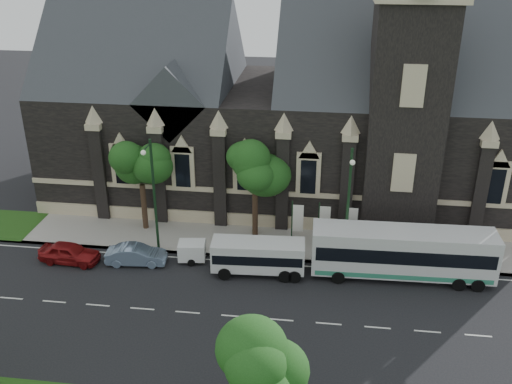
% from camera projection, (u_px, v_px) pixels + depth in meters
% --- Properties ---
extents(ground, '(160.00, 160.00, 0.00)m').
position_uv_depth(ground, '(188.00, 312.00, 36.72)').
color(ground, black).
rests_on(ground, ground).
extents(sidewalk, '(80.00, 5.00, 0.15)m').
position_uv_depth(sidewalk, '(216.00, 239.00, 45.24)').
color(sidewalk, '#9C958D').
rests_on(sidewalk, ground).
extents(museum, '(40.00, 17.70, 29.90)m').
position_uv_depth(museum, '(292.00, 109.00, 49.60)').
color(museum, black).
rests_on(museum, ground).
extents(tree_park_east, '(3.40, 3.40, 6.28)m').
position_uv_depth(tree_park_east, '(268.00, 365.00, 25.67)').
color(tree_park_east, black).
rests_on(tree_park_east, ground).
extents(tree_walk_right, '(4.08, 4.08, 7.80)m').
position_uv_depth(tree_walk_right, '(258.00, 168.00, 43.55)').
color(tree_walk_right, black).
rests_on(tree_walk_right, ground).
extents(tree_walk_left, '(3.91, 3.91, 7.64)m').
position_uv_depth(tree_walk_left, '(144.00, 163.00, 44.63)').
color(tree_walk_left, black).
rests_on(tree_walk_left, ground).
extents(street_lamp_near, '(0.36, 1.88, 9.00)m').
position_uv_depth(street_lamp_near, '(348.00, 202.00, 39.80)').
color(street_lamp_near, '#16321B').
rests_on(street_lamp_near, ground).
extents(street_lamp_mid, '(0.36, 1.88, 9.00)m').
position_uv_depth(street_lamp_mid, '(153.00, 191.00, 41.43)').
color(street_lamp_mid, '#16321B').
rests_on(street_lamp_mid, ground).
extents(banner_flag_left, '(0.90, 0.10, 4.00)m').
position_uv_depth(banner_flag_left, '(296.00, 221.00, 43.09)').
color(banner_flag_left, '#16321B').
rests_on(banner_flag_left, ground).
extents(banner_flag_center, '(0.90, 0.10, 4.00)m').
position_uv_depth(banner_flag_center, '(322.00, 222.00, 42.86)').
color(banner_flag_center, '#16321B').
rests_on(banner_flag_center, ground).
extents(banner_flag_right, '(0.90, 0.10, 4.00)m').
position_uv_depth(banner_flag_right, '(349.00, 224.00, 42.63)').
color(banner_flag_right, '#16321B').
rests_on(banner_flag_right, ground).
extents(tour_coach, '(12.55, 3.13, 3.64)m').
position_uv_depth(tour_coach, '(403.00, 252.00, 39.68)').
color(tour_coach, silver).
rests_on(tour_coach, ground).
extents(shuttle_bus, '(6.61, 2.64, 2.51)m').
position_uv_depth(shuttle_bus, '(258.00, 255.00, 40.32)').
color(shuttle_bus, silver).
rests_on(shuttle_bus, ground).
extents(box_trailer, '(2.91, 1.72, 1.51)m').
position_uv_depth(box_trailer, '(192.00, 251.00, 42.07)').
color(box_trailer, white).
rests_on(box_trailer, ground).
extents(sedan, '(4.51, 1.94, 1.44)m').
position_uv_depth(sedan, '(136.00, 255.00, 41.78)').
color(sedan, '#768CAA').
rests_on(sedan, ground).
extents(car_far_red, '(4.58, 2.11, 1.52)m').
position_uv_depth(car_far_red, '(69.00, 253.00, 41.97)').
color(car_far_red, maroon).
rests_on(car_far_red, ground).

